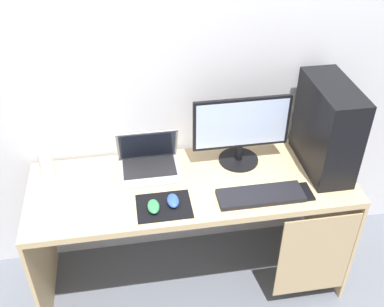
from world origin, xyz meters
The scene contains 12 objects.
ground_plane centered at (0.00, 0.00, 0.00)m, with size 8.00×8.00×0.00m, color slate.
wall_back centered at (0.00, 0.33, 1.30)m, with size 4.00×0.05×2.60m.
desk centered at (0.02, -0.01, 0.59)m, with size 1.64×0.58×0.73m.
pc_tower centered at (0.69, 0.03, 0.97)m, with size 0.19×0.44×0.47m, color black.
monitor centered at (0.28, 0.13, 0.93)m, with size 0.50×0.21×0.39m.
laptop centered at (-0.20, 0.15, 0.78)m, with size 0.31×0.25×0.23m.
speaker centered at (-0.72, 0.18, 0.80)m, with size 0.07×0.07×0.14m, color silver.
keyboard centered at (0.31, -0.17, 0.74)m, with size 0.42×0.14×0.02m, color black.
mousepad centered at (-0.16, -0.16, 0.73)m, with size 0.26×0.20×0.01m, color black.
mouse_left centered at (-0.12, -0.15, 0.75)m, with size 0.06×0.10×0.03m, color #2D51B2.
mouse_right centered at (-0.21, -0.17, 0.75)m, with size 0.06×0.10×0.03m, color #338C4C.
cell_phone centered at (0.53, -0.17, 0.74)m, with size 0.07×0.13×0.01m, color black.
Camera 1 is at (-0.29, -1.76, 2.22)m, focal length 43.00 mm.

